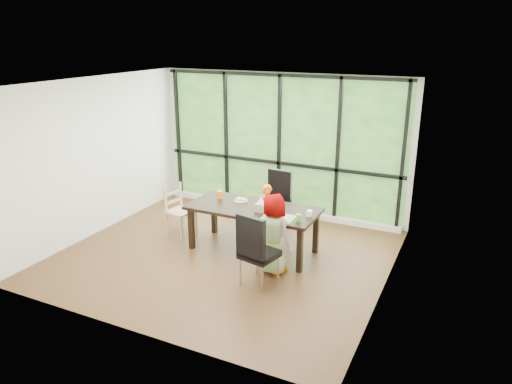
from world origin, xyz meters
TOP-DOWN VIEW (x-y plane):
  - ground at (0.00, 0.00)m, footprint 5.00×5.00m
  - back_wall at (0.00, 2.25)m, footprint 5.00×0.00m
  - foliage_backdrop at (0.00, 2.23)m, footprint 4.80×0.02m
  - window_mullions at (0.00, 2.19)m, footprint 4.80×0.06m
  - window_sill at (0.00, 2.15)m, footprint 4.80×0.12m
  - dining_table at (0.33, 0.37)m, footprint 2.10×0.97m
  - chair_window_leather at (0.31, 1.28)m, footprint 0.50×0.50m
  - chair_interior_leather at (0.89, -0.58)m, footprint 0.55×0.55m
  - chair_end_beech at (-1.06, 0.38)m, footprint 0.47×0.49m
  - child_toddler at (0.33, 0.93)m, footprint 0.40×0.31m
  - child_older at (0.94, -0.15)m, footprint 0.69×0.57m
  - placemat at (0.87, 0.15)m, footprint 0.47×0.35m
  - plate_far at (0.02, 0.55)m, footprint 0.22×0.22m
  - plate_near at (0.86, 0.17)m, footprint 0.23×0.23m
  - orange_cup at (-0.35, 0.51)m, footprint 0.08×0.08m
  - green_cup at (1.19, 0.12)m, footprint 0.07×0.07m
  - white_mug at (1.27, 0.39)m, footprint 0.09×0.09m
  - tissue_box at (0.52, 0.26)m, footprint 0.15×0.15m
  - crepe_rolls_far at (0.02, 0.55)m, footprint 0.20×0.12m
  - crepe_rolls_near at (0.86, 0.17)m, footprint 0.05×0.12m
  - straw_white at (-0.35, 0.51)m, footprint 0.01×0.04m
  - straw_pink at (1.19, 0.12)m, footprint 0.01×0.04m
  - tissue at (0.52, 0.26)m, footprint 0.12×0.12m

SIDE VIEW (x-z plane):
  - ground at x=0.00m, z-range 0.00..0.00m
  - window_sill at x=0.00m, z-range 0.00..0.10m
  - dining_table at x=0.33m, z-range 0.00..0.75m
  - chair_end_beech at x=-1.06m, z-range 0.00..0.90m
  - child_toddler at x=0.33m, z-range 0.00..0.96m
  - chair_window_leather at x=0.31m, z-range 0.00..1.08m
  - chair_interior_leather at x=0.89m, z-range 0.00..1.08m
  - child_older at x=0.94m, z-range 0.00..1.22m
  - placemat at x=0.87m, z-range 0.75..0.76m
  - plate_far at x=0.02m, z-range 0.75..0.76m
  - plate_near at x=0.86m, z-range 0.75..0.76m
  - crepe_rolls_far at x=0.02m, z-range 0.76..0.80m
  - crepe_rolls_near at x=0.86m, z-range 0.76..0.80m
  - white_mug at x=1.27m, z-range 0.75..0.84m
  - green_cup at x=1.19m, z-range 0.75..0.87m
  - tissue_box at x=0.52m, z-range 0.75..0.88m
  - orange_cup at x=-0.35m, z-range 0.75..0.88m
  - straw_pink at x=1.19m, z-range 0.81..1.00m
  - straw_white at x=-0.35m, z-range 0.82..1.02m
  - tissue at x=0.52m, z-range 0.88..0.99m
  - back_wall at x=0.00m, z-range -1.15..3.85m
  - foliage_backdrop at x=0.00m, z-range 0.03..2.67m
  - window_mullions at x=0.00m, z-range 0.03..2.67m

